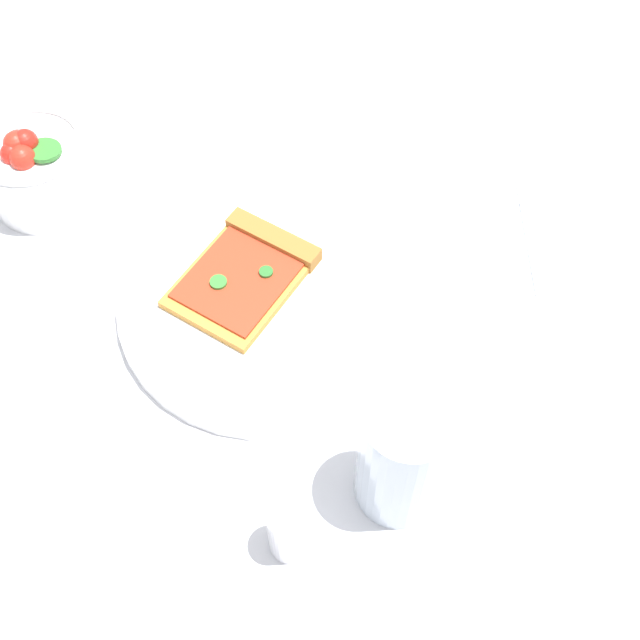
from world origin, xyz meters
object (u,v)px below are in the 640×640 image
Objects in this scene: salad_bowl at (41,167)px; soda_glass at (409,457)px; plate at (275,300)px; pizza_slice_main at (253,270)px; pepper_shaker at (301,526)px; paper_napkin at (586,234)px.

soda_glass is (0.30, -0.34, 0.02)m from salad_bowl.
salad_bowl is (-0.21, 0.16, 0.03)m from plate.
pizza_slice_main is at bearing -33.81° from salad_bowl.
paper_napkin is at bearing 42.16° from pepper_shaker.
salad_bowl is 1.40× the size of pepper_shaker.
pizza_slice_main is 2.06× the size of pepper_shaker.
paper_napkin is at bearing 4.01° from pizza_slice_main.
pepper_shaker is (0.00, -0.22, 0.03)m from plate.
pizza_slice_main reaches higher than plate.
pepper_shaker is at bearing -89.10° from plate.
pepper_shaker is (-0.08, -0.04, -0.02)m from soda_glass.
paper_napkin is (0.30, 0.05, -0.01)m from plate.
soda_glass is at bearing -132.57° from paper_napkin.
pizza_slice_main is 0.32m from paper_napkin.
pepper_shaker reaches higher than plate.
paper_napkin is 0.41m from pepper_shaker.
pizza_slice_main is 1.25× the size of soda_glass.
soda_glass reaches higher than paper_napkin.
pizza_slice_main reaches higher than paper_napkin.
plate is 1.74× the size of pizza_slice_main.
salad_bowl is 0.44m from pepper_shaker.
pizza_slice_main is at bearing 122.71° from plate.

